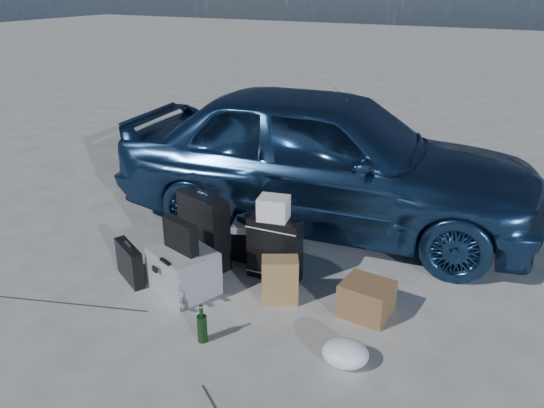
% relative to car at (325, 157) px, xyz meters
% --- Properties ---
extents(ground, '(60.00, 60.00, 0.00)m').
position_rel_car_xyz_m(ground, '(0.06, -2.10, -0.77)').
color(ground, beige).
rests_on(ground, ground).
extents(car, '(4.71, 2.33, 1.54)m').
position_rel_car_xyz_m(car, '(0.00, 0.00, 0.00)').
color(car, '#274D7F').
rests_on(car, ground).
extents(pelican_case, '(0.67, 0.61, 0.39)m').
position_rel_car_xyz_m(pelican_case, '(-0.53, -1.91, -0.58)').
color(pelican_case, '#B0B3B6').
rests_on(pelican_case, ground).
extents(laptop_bag, '(0.38, 0.19, 0.28)m').
position_rel_car_xyz_m(laptop_bag, '(-0.54, -1.90, -0.24)').
color(laptop_bag, black).
rests_on(laptop_bag, pelican_case).
extents(briefcase, '(0.44, 0.30, 0.35)m').
position_rel_car_xyz_m(briefcase, '(-1.07, -1.99, -0.60)').
color(briefcase, black).
rests_on(briefcase, ground).
extents(suitcase_left, '(0.58, 0.36, 0.72)m').
position_rel_car_xyz_m(suitcase_left, '(-0.64, -1.42, -0.41)').
color(suitcase_left, black).
rests_on(suitcase_left, ground).
extents(suitcase_right, '(0.50, 0.21, 0.59)m').
position_rel_car_xyz_m(suitcase_right, '(0.08, -1.34, -0.48)').
color(suitcase_right, black).
rests_on(suitcase_right, ground).
extents(white_carton, '(0.30, 0.26, 0.21)m').
position_rel_car_xyz_m(white_carton, '(0.06, -1.33, -0.08)').
color(white_carton, silver).
rests_on(white_carton, suitcase_right).
extents(duffel_bag, '(0.67, 0.29, 0.33)m').
position_rel_car_xyz_m(duffel_bag, '(-0.26, -1.11, -0.60)').
color(duffel_bag, black).
rests_on(duffel_bag, ground).
extents(flat_box_white, '(0.48, 0.41, 0.07)m').
position_rel_car_xyz_m(flat_box_white, '(-0.25, -1.13, -0.40)').
color(flat_box_white, silver).
rests_on(flat_box_white, duffel_bag).
extents(flat_box_black, '(0.32, 0.28, 0.06)m').
position_rel_car_xyz_m(flat_box_black, '(-0.25, -1.14, -0.34)').
color(flat_box_black, black).
rests_on(flat_box_black, flat_box_white).
extents(kraft_bag, '(0.36, 0.31, 0.41)m').
position_rel_car_xyz_m(kraft_bag, '(0.30, -1.67, -0.57)').
color(kraft_bag, olive).
rests_on(kraft_bag, ground).
extents(cardboard_box, '(0.42, 0.38, 0.29)m').
position_rel_car_xyz_m(cardboard_box, '(1.02, -1.52, -0.63)').
color(cardboard_box, brown).
rests_on(cardboard_box, ground).
extents(plastic_bag, '(0.39, 0.35, 0.19)m').
position_rel_car_xyz_m(plastic_bag, '(1.09, -2.18, -0.68)').
color(plastic_bag, white).
rests_on(plastic_bag, ground).
extents(green_bottle, '(0.09, 0.09, 0.31)m').
position_rel_car_xyz_m(green_bottle, '(0.03, -2.44, -0.62)').
color(green_bottle, black).
rests_on(green_bottle, ground).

